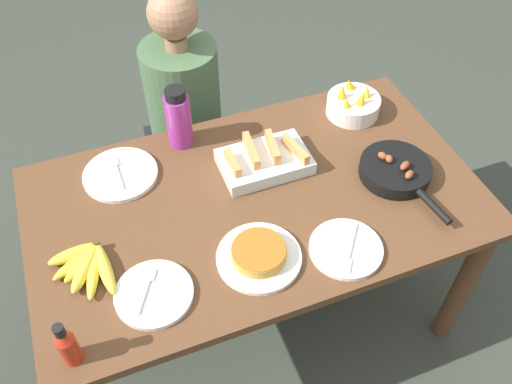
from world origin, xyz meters
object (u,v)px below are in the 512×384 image
Objects in this scene: empty_plate_near_front at (120,174)px; hot_sauce_bottle at (67,345)px; banana_bunch at (88,264)px; fruit_bowl_mango at (353,104)px; frittata_plate_center at (259,255)px; person_figure at (187,128)px; skillet at (396,170)px; water_bottle at (178,118)px; empty_plate_far_right at (346,249)px; melon_tray at (264,160)px; empty_plate_far_left at (154,294)px.

empty_plate_near_front is 0.65m from hot_sauce_bottle.
fruit_bowl_mango reaches higher than banana_bunch.
frittata_plate_center is 0.97m from person_figure.
skillet reaches higher than empty_plate_near_front.
empty_plate_far_right is at bearing -62.74° from water_bottle.
person_figure is at bearing 103.26° from empty_plate_far_right.
hot_sauce_bottle is (-1.13, -0.62, 0.03)m from fruit_bowl_mango.
empty_plate_near_front is at bearing -127.39° from person_figure.
frittata_plate_center is 1.55× the size of hot_sauce_bottle.
hot_sauce_bottle reaches higher than fruit_bowl_mango.
empty_plate_near_front is 0.23× the size of person_figure.
skillet is at bearing -21.11° from empty_plate_near_front.
person_figure reaches higher than skillet.
person_figure is (-0.53, 0.78, -0.28)m from skillet.
melon_tray is 0.39m from frittata_plate_center.
person_figure is (0.34, 0.44, -0.26)m from empty_plate_near_front.
skillet is (1.03, 0.00, 0.01)m from banana_bunch.
skillet is at bearing 10.42° from empty_plate_far_left.
melon_tray reaches higher than empty_plate_near_front.
empty_plate_far_right is at bearing -5.48° from empty_plate_far_left.
person_figure is at bearing -152.43° from skillet.
frittata_plate_center reaches higher than empty_plate_far_left.
water_bottle is at bearing 117.26° from empty_plate_far_right.
melon_tray is 0.60m from empty_plate_far_left.
skillet is 1.52× the size of frittata_plate_center.
empty_plate_far_left is 0.64m from water_bottle.
empty_plate_near_front is at bearing 164.07° from melon_tray.
water_bottle reaches higher than empty_plate_far_right.
fruit_bowl_mango is at bearing 169.77° from skillet.
water_bottle is 0.51m from person_figure.
hot_sauce_bottle is at bearing -124.96° from water_bottle.
banana_bunch is 0.91× the size of water_bottle.
banana_bunch is 0.50m from frittata_plate_center.
person_figure is at bearing 69.87° from empty_plate_far_left.
banana_bunch is at bearing -96.80° from skillet.
hot_sauce_bottle is at bearing -83.30° from skillet.
banana_bunch is 0.19× the size of person_figure.
empty_plate_far_right is at bearing 3.66° from hot_sauce_bottle.
fruit_bowl_mango is (0.90, 0.51, 0.03)m from empty_plate_far_left.
fruit_bowl_mango is at bearing 18.43° from banana_bunch.
fruit_bowl_mango is at bearing 0.93° from empty_plate_near_front.
melon_tray is 1.35× the size of empty_plate_far_right.
water_bottle reaches higher than skillet.
melon_tray is at bearing -76.77° from person_figure.
water_bottle reaches higher than melon_tray.
frittata_plate_center is 1.01× the size of empty_plate_near_front.
fruit_bowl_mango is 1.21× the size of hot_sauce_bottle.
empty_plate_near_front is at bearing 64.05° from banana_bunch.
empty_plate_far_right is at bearing -44.03° from empty_plate_near_front.
banana_bunch is 0.96m from person_figure.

